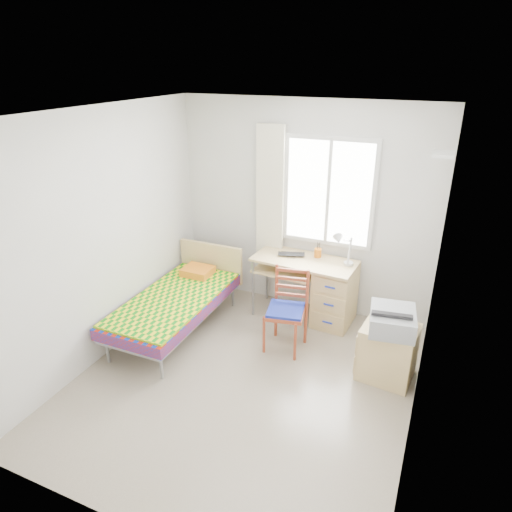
{
  "coord_description": "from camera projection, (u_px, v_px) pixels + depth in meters",
  "views": [
    {
      "loc": [
        1.6,
        -3.38,
        3.0
      ],
      "look_at": [
        -0.12,
        0.55,
        1.13
      ],
      "focal_mm": 32.0,
      "sensor_mm": 36.0,
      "label": 1
    }
  ],
  "objects": [
    {
      "name": "ceiling",
      "position": [
        242.0,
        113.0,
        3.58
      ],
      "size": [
        3.5,
        3.5,
        0.0
      ],
      "primitive_type": "plane",
      "rotation": [
        3.14,
        0.0,
        0.0
      ],
      "color": "white",
      "rests_on": "wall_back"
    },
    {
      "name": "desk",
      "position": [
        329.0,
        291.0,
        5.5
      ],
      "size": [
        1.27,
        0.64,
        0.77
      ],
      "rotation": [
        0.0,
        0.0,
        -0.06
      ],
      "color": "tan",
      "rests_on": "floor"
    },
    {
      "name": "floating_shelf",
      "position": [
        444.0,
        154.0,
        4.39
      ],
      "size": [
        0.2,
        0.32,
        0.03
      ],
      "primitive_type": "cube",
      "color": "white",
      "rests_on": "wall_right"
    },
    {
      "name": "curtain",
      "position": [
        270.0,
        195.0,
        5.61
      ],
      "size": [
        0.35,
        0.05,
        1.7
      ],
      "primitive_type": "cube",
      "color": "beige",
      "rests_on": "wall_back"
    },
    {
      "name": "floor",
      "position": [
        245.0,
        380.0,
        4.62
      ],
      "size": [
        3.5,
        3.5,
        0.0
      ],
      "primitive_type": "plane",
      "color": "#BCAD93",
      "rests_on": "ground"
    },
    {
      "name": "pen_cup",
      "position": [
        318.0,
        253.0,
        5.54
      ],
      "size": [
        0.09,
        0.09,
        0.11
      ],
      "primitive_type": "cylinder",
      "rotation": [
        0.0,
        0.0,
        -0.05
      ],
      "color": "orange",
      "rests_on": "desk"
    },
    {
      "name": "wall_left",
      "position": [
        103.0,
        238.0,
        4.69
      ],
      "size": [
        0.0,
        3.5,
        3.5
      ],
      "primitive_type": "plane",
      "rotation": [
        1.57,
        0.0,
        1.57
      ],
      "color": "silver",
      "rests_on": "ground"
    },
    {
      "name": "laptop",
      "position": [
        291.0,
        256.0,
        5.55
      ],
      "size": [
        0.37,
        0.3,
        0.03
      ],
      "primitive_type": "imported",
      "rotation": [
        0.0,
        0.0,
        0.32
      ],
      "color": "black",
      "rests_on": "desk"
    },
    {
      "name": "task_lamp",
      "position": [
        342.0,
        246.0,
        5.16
      ],
      "size": [
        0.23,
        0.33,
        0.44
      ],
      "rotation": [
        0.0,
        0.0,
        0.09
      ],
      "color": "white",
      "rests_on": "desk"
    },
    {
      "name": "cabinet",
      "position": [
        387.0,
        352.0,
        4.58
      ],
      "size": [
        0.58,
        0.52,
        0.57
      ],
      "rotation": [
        0.0,
        0.0,
        -0.1
      ],
      "color": "tan",
      "rests_on": "floor"
    },
    {
      "name": "printer",
      "position": [
        392.0,
        320.0,
        4.4
      ],
      "size": [
        0.49,
        0.55,
        0.21
      ],
      "rotation": [
        0.0,
        0.0,
        0.15
      ],
      "color": "gray",
      "rests_on": "cabinet"
    },
    {
      "name": "wall_right",
      "position": [
        431.0,
        298.0,
        3.52
      ],
      "size": [
        0.0,
        3.5,
        3.5
      ],
      "primitive_type": "plane",
      "rotation": [
        1.57,
        0.0,
        -1.57
      ],
      "color": "silver",
      "rests_on": "ground"
    },
    {
      "name": "window",
      "position": [
        329.0,
        193.0,
        5.34
      ],
      "size": [
        1.1,
        0.04,
        1.3
      ],
      "color": "white",
      "rests_on": "wall_back"
    },
    {
      "name": "wall_back",
      "position": [
        304.0,
        209.0,
        5.57
      ],
      "size": [
        3.2,
        0.0,
        3.2
      ],
      "primitive_type": "plane",
      "rotation": [
        1.57,
        0.0,
        0.0
      ],
      "color": "silver",
      "rests_on": "ground"
    },
    {
      "name": "bed",
      "position": [
        178.0,
        300.0,
        5.36
      ],
      "size": [
        0.88,
        1.85,
        0.8
      ],
      "rotation": [
        0.0,
        0.0,
        0.0
      ],
      "color": "gray",
      "rests_on": "floor"
    },
    {
      "name": "book",
      "position": [
        286.0,
        271.0,
        5.61
      ],
      "size": [
        0.26,
        0.3,
        0.02
      ],
      "primitive_type": "imported",
      "rotation": [
        0.0,
        0.0,
        0.4
      ],
      "color": "gray",
      "rests_on": "desk"
    },
    {
      "name": "chair",
      "position": [
        288.0,
        305.0,
        4.98
      ],
      "size": [
        0.47,
        0.47,
        0.93
      ],
      "rotation": [
        0.0,
        0.0,
        0.2
      ],
      "color": "#923B1C",
      "rests_on": "floor"
    }
  ]
}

